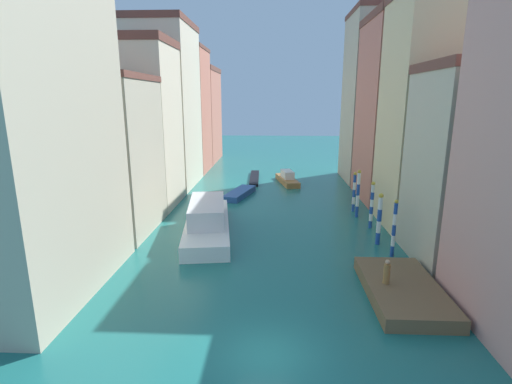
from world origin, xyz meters
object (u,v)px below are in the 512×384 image
object	(u,v)px
mooring_pole_4	(354,191)
vaporetto_white	(207,220)
gondola_black	(254,178)
motorboat_0	(240,193)
person_on_dock	(387,272)
mooring_pole_1	(379,218)
mooring_pole_0	(394,228)
waterfront_dock	(402,290)
mooring_pole_3	(358,193)
mooring_pole_2	(372,204)
motorboat_1	(287,179)

from	to	relation	value
mooring_pole_4	vaporetto_white	bearing A→B (deg)	-152.75
gondola_black	motorboat_0	xyz separation A→B (m)	(-1.20, -9.40, 0.13)
person_on_dock	motorboat_0	distance (m)	24.44
mooring_pole_1	gondola_black	world-z (taller)	mooring_pole_1
mooring_pole_0	waterfront_dock	bearing A→B (deg)	-100.80
waterfront_dock	gondola_black	size ratio (longest dim) A/B	0.78
mooring_pole_3	mooring_pole_4	size ratio (longest dim) A/B	1.14
gondola_black	mooring_pole_3	bearing A→B (deg)	-58.02
mooring_pole_0	mooring_pole_4	bearing A→B (deg)	92.71
mooring_pole_1	mooring_pole_3	world-z (taller)	mooring_pole_3
person_on_dock	mooring_pole_2	distance (m)	11.94
motorboat_0	motorboat_1	size ratio (longest dim) A/B	0.92
gondola_black	motorboat_1	xyz separation A→B (m)	(4.43, -2.12, 0.38)
person_on_dock	gondola_black	size ratio (longest dim) A/B	0.15
motorboat_1	mooring_pole_3	bearing A→B (deg)	-67.60
mooring_pole_1	motorboat_0	distance (m)	18.58
mooring_pole_1	vaporetto_white	world-z (taller)	mooring_pole_1
vaporetto_white	mooring_pole_2	bearing A→B (deg)	7.70
waterfront_dock	mooring_pole_2	xyz separation A→B (m)	(1.04, 11.78, 1.70)
mooring_pole_0	mooring_pole_3	xyz separation A→B (m)	(-0.57, 9.19, 0.18)
mooring_pole_0	mooring_pole_2	size ratio (longest dim) A/B	1.02
vaporetto_white	motorboat_0	bearing A→B (deg)	82.77
person_on_dock	mooring_pole_0	size ratio (longest dim) A/B	0.34
person_on_dock	mooring_pole_3	distance (m)	14.93
mooring_pole_2	motorboat_1	distance (m)	18.94
mooring_pole_0	person_on_dock	bearing A→B (deg)	-109.71
mooring_pole_3	vaporetto_white	distance (m)	14.16
vaporetto_white	gondola_black	bearing A→B (deg)	82.75
person_on_dock	mooring_pole_1	distance (m)	8.14
mooring_pole_0	motorboat_0	distance (m)	20.65
waterfront_dock	vaporetto_white	xyz separation A→B (m)	(-12.70, 9.92, 0.69)
mooring_pole_4	vaporetto_white	distance (m)	14.94
gondola_black	motorboat_0	world-z (taller)	motorboat_0
waterfront_dock	gondola_black	world-z (taller)	waterfront_dock
mooring_pole_1	mooring_pole_4	distance (m)	8.77
mooring_pole_3	motorboat_0	world-z (taller)	mooring_pole_3
mooring_pole_2	gondola_black	size ratio (longest dim) A/B	0.43
motorboat_1	mooring_pole_2	bearing A→B (deg)	-69.69
waterfront_dock	gondola_black	bearing A→B (deg)	107.47
mooring_pole_1	motorboat_1	world-z (taller)	mooring_pole_1
mooring_pole_3	mooring_pole_4	bearing A→B (deg)	88.75
mooring_pole_1	person_on_dock	bearing A→B (deg)	-101.50
mooring_pole_0	motorboat_1	world-z (taller)	mooring_pole_0
waterfront_dock	motorboat_0	world-z (taller)	waterfront_dock
mooring_pole_2	vaporetto_white	distance (m)	13.90
waterfront_dock	person_on_dock	xyz separation A→B (m)	(-0.94, 0.02, 1.02)
gondola_black	mooring_pole_2	bearing A→B (deg)	-61.02
mooring_pole_0	motorboat_0	size ratio (longest dim) A/B	0.63
vaporetto_white	motorboat_0	xyz separation A→B (m)	(1.56, 12.28, -0.74)
motorboat_0	waterfront_dock	bearing A→B (deg)	-63.35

